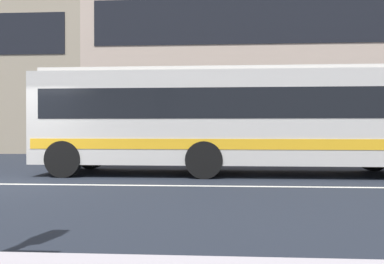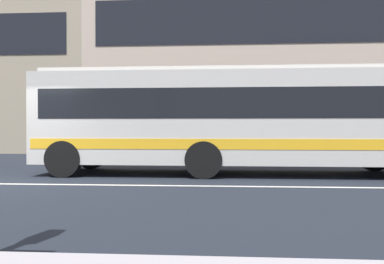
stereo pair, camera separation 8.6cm
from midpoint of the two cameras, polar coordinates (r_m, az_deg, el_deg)
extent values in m
plane|color=#1E242E|center=(11.13, -24.00, -6.46)|extent=(160.00, 160.00, 0.00)
cube|color=silver|center=(11.13, -24.00, -6.44)|extent=(60.00, 0.16, 0.01)
cube|color=#C4AD9C|center=(26.75, 8.69, 10.02)|extent=(18.41, 10.68, 11.47)
cube|color=black|center=(21.70, 9.82, 14.72)|extent=(16.94, 0.04, 2.29)
cube|color=beige|center=(12.34, 5.24, 1.84)|extent=(11.06, 2.69, 2.55)
cube|color=black|center=(12.35, 5.24, 3.62)|extent=(10.39, 2.70, 0.82)
cube|color=gold|center=(12.34, 5.23, -1.42)|extent=(10.84, 2.71, 0.28)
cube|color=silver|center=(12.44, 5.24, 8.00)|extent=(10.61, 2.27, 0.12)
cylinder|color=black|center=(14.33, 23.59, -2.89)|extent=(1.00, 0.29, 1.00)
cylinder|color=black|center=(13.57, 2.32, -3.03)|extent=(1.00, 0.29, 1.00)
cylinder|color=black|center=(11.19, 1.80, -3.80)|extent=(1.00, 0.29, 1.00)
cylinder|color=black|center=(14.26, -13.30, -2.87)|extent=(1.00, 0.29, 1.00)
cylinder|color=black|center=(12.01, -16.85, -3.53)|extent=(1.00, 0.29, 1.00)
camera|label=1|loc=(0.04, -89.81, 0.00)|focal=39.30mm
camera|label=2|loc=(0.04, 90.19, 0.00)|focal=39.30mm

